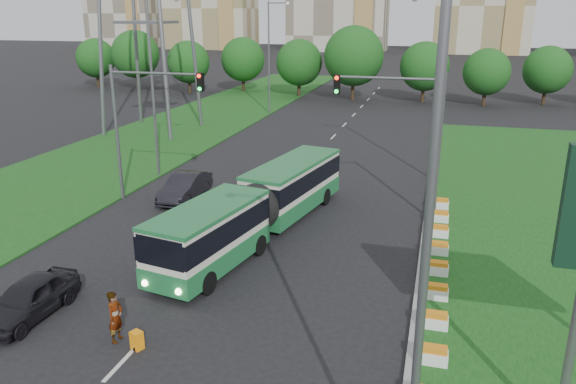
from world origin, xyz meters
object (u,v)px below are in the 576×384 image
(articulated_bus, at_px, (257,206))
(pedestrian, at_px, (115,317))
(car_left_far, at_px, (185,187))
(shopping_trolley, at_px, (137,340))
(traffic_mast_median, at_px, (409,122))
(car_left_near, at_px, (29,299))
(traffic_mast_left, at_px, (140,112))

(articulated_bus, bearing_deg, pedestrian, -88.17)
(car_left_far, xyz_separation_m, shopping_trolley, (5.31, -15.03, -0.47))
(traffic_mast_median, height_order, car_left_near, traffic_mast_median)
(car_left_far, bearing_deg, traffic_mast_left, -160.03)
(traffic_mast_median, distance_m, car_left_far, 13.77)
(traffic_mast_left, relative_size, shopping_trolley, 12.36)
(traffic_mast_left, bearing_deg, car_left_far, 21.20)
(car_left_near, height_order, pedestrian, pedestrian)
(articulated_bus, distance_m, car_left_near, 11.43)
(traffic_mast_left, relative_size, articulated_bus, 0.51)
(traffic_mast_median, relative_size, traffic_mast_left, 1.00)
(car_left_far, height_order, shopping_trolley, car_left_far)
(articulated_bus, xyz_separation_m, pedestrian, (-1.65, -10.48, -0.65))
(car_left_near, bearing_deg, shopping_trolley, -8.22)
(traffic_mast_median, bearing_deg, shopping_trolley, -116.82)
(traffic_mast_median, distance_m, traffic_mast_left, 15.19)
(traffic_mast_left, height_order, articulated_bus, traffic_mast_left)
(traffic_mast_left, relative_size, car_left_far, 1.66)
(car_left_near, distance_m, shopping_trolley, 5.01)
(articulated_bus, xyz_separation_m, car_left_far, (-6.03, 4.28, -0.79))
(articulated_bus, height_order, car_left_far, articulated_bus)
(traffic_mast_median, height_order, traffic_mast_left, same)
(shopping_trolley, bearing_deg, car_left_near, -167.29)
(traffic_mast_median, relative_size, articulated_bus, 0.51)
(car_left_near, bearing_deg, articulated_bus, 61.93)
(articulated_bus, distance_m, shopping_trolley, 10.85)
(traffic_mast_median, distance_m, car_left_near, 19.64)
(traffic_mast_left, height_order, car_left_near, traffic_mast_left)
(pedestrian, bearing_deg, traffic_mast_median, -28.26)
(traffic_mast_left, distance_m, car_left_near, 14.34)
(car_left_far, distance_m, pedestrian, 15.40)
(articulated_bus, bearing_deg, car_left_near, -108.95)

